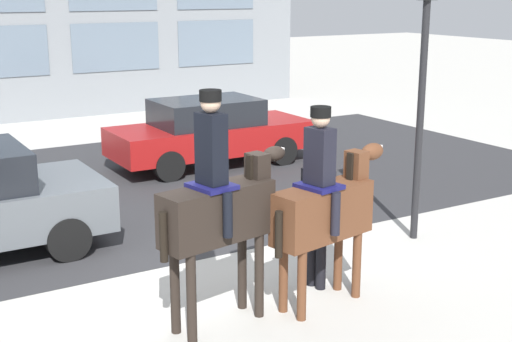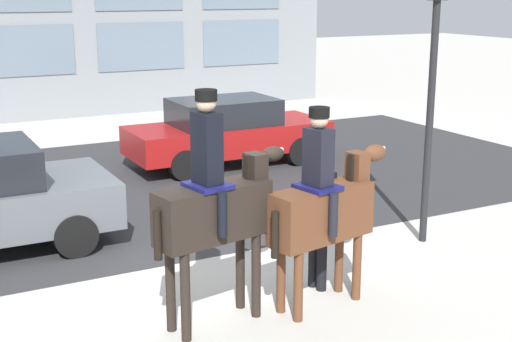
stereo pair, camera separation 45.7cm
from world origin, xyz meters
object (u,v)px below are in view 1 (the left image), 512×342
Objects in this scene: mounted_horse_companion at (325,205)px; pedestrian_bystander at (317,210)px; mounted_horse_lead at (219,207)px; traffic_light at (425,51)px; street_car_far_lane at (210,131)px.

pedestrian_bystander is (0.20, 0.43, -0.21)m from mounted_horse_companion.
pedestrian_bystander is (1.55, 0.28, -0.37)m from mounted_horse_lead.
traffic_light reaches higher than mounted_horse_companion.
pedestrian_bystander is 0.41× the size of traffic_light.
mounted_horse_companion is 1.39× the size of pedestrian_bystander.
street_car_far_lane is 6.23m from traffic_light.
mounted_horse_lead is at bearing -116.28° from street_car_far_lane.
mounted_horse_lead is at bearing 162.49° from mounted_horse_companion.
pedestrian_bystander is at bearing -105.63° from street_car_far_lane.
mounted_horse_lead is at bearing -0.31° from pedestrian_bystander.
mounted_horse_companion is at bearing -17.10° from mounted_horse_lead.
pedestrian_bystander is at bearing -0.41° from mounted_horse_lead.
mounted_horse_lead is 1.11× the size of mounted_horse_companion.
mounted_horse_lead is 1.36m from mounted_horse_companion.
pedestrian_bystander is at bearing 53.61° from mounted_horse_companion.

